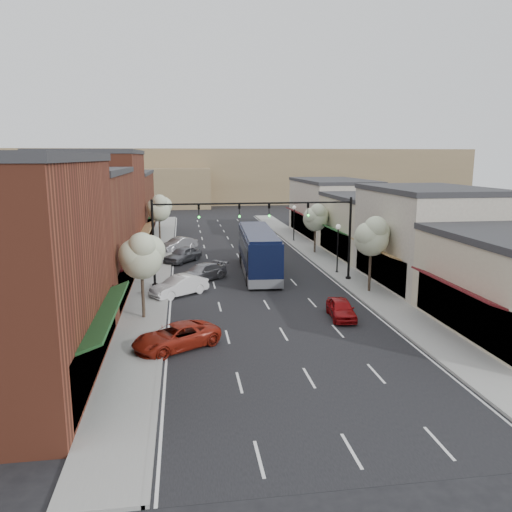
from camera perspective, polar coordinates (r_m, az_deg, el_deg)
name	(u,v)px	position (r m, az deg, el deg)	size (l,w,h in m)	color
ground	(271,313)	(33.36, 1.78, -6.57)	(160.00, 160.00, 0.00)	black
sidewalk_left	(156,260)	(50.85, -11.32, -0.48)	(2.80, 73.00, 0.15)	gray
sidewalk_right	(319,255)	(52.69, 7.23, 0.06)	(2.80, 73.00, 0.15)	gray
curb_left	(170,260)	(50.79, -9.75, -0.43)	(0.25, 73.00, 0.17)	gray
curb_right	(306,256)	(52.33, 5.76, 0.01)	(0.25, 73.00, 0.17)	gray
bldg_left_midnear	(63,235)	(38.63, -21.14, 2.23)	(10.14, 14.10, 9.40)	brown
bldg_left_midfar	(95,206)	(52.19, -17.91, 5.41)	(10.14, 14.10, 10.90)	brown
bldg_left_far	(116,204)	(68.07, -15.68, 5.72)	(10.14, 18.10, 8.40)	brown
bldg_right_midnear	(426,237)	(42.47, 18.87, 2.10)	(9.14, 12.10, 7.90)	beige
bldg_right_midfar	(371,226)	(53.39, 12.96, 3.37)	(9.14, 12.10, 6.40)	beige
bldg_right_far	(331,208)	(66.48, 8.62, 5.45)	(9.14, 16.10, 7.40)	beige
hill_far	(205,175)	(121.46, -5.81, 9.18)	(120.00, 30.00, 12.00)	#7A6647
hill_near	(89,187)	(111.13, -18.58, 7.44)	(50.00, 20.00, 8.00)	#7A6647
signal_mast_right	(322,227)	(41.22, 7.57, 3.36)	(8.22, 0.46, 7.00)	black
signal_mast_left	(184,229)	(39.65, -8.28, 3.03)	(8.22, 0.46, 7.00)	black
tree_right_near	(372,235)	(38.32, 13.15, 2.31)	(2.85, 2.65, 5.95)	#47382B
tree_right_far	(316,217)	(53.45, 6.87, 4.48)	(2.85, 2.65, 5.43)	#47382B
tree_left_near	(142,255)	(31.87, -12.92, 0.14)	(2.85, 2.65, 5.69)	#47382B
tree_left_far	(159,208)	(57.53, -11.00, 5.44)	(2.85, 2.65, 6.13)	#47382B
lamp_post_near	(338,240)	(44.46, 9.34, 1.77)	(0.44, 0.44, 4.44)	black
lamp_post_far	(294,217)	(61.19, 4.37, 4.44)	(0.44, 0.44, 4.44)	black
coach_bus	(258,251)	(44.28, 0.26, 0.58)	(3.46, 12.82, 3.88)	black
red_hatchback	(341,309)	(32.67, 9.70, -5.95)	(1.50, 3.73, 1.27)	maroon
parked_car_a	(176,337)	(27.62, -9.12, -9.09)	(2.22, 4.82, 1.34)	maroon
parked_car_b	(179,286)	(37.77, -8.77, -3.40)	(1.57, 4.50, 1.48)	white
parked_car_c	(202,272)	(42.18, -6.21, -1.86)	(1.94, 4.77, 1.38)	gray
parked_car_d	(183,254)	(49.69, -8.37, 0.17)	(1.82, 4.53, 1.54)	#585A60
parked_car_e	(179,244)	(55.89, -8.84, 1.34)	(1.56, 4.47, 1.47)	#A1A1A6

